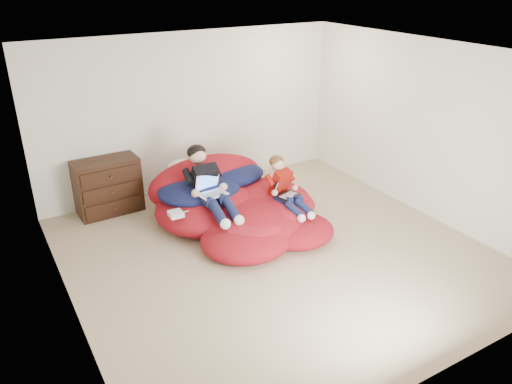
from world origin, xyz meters
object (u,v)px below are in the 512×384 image
object	(u,v)px
older_boy	(207,182)
laptop_white	(210,188)
younger_boy	(285,185)
beanbag_pile	(237,205)
dresser	(108,186)
laptop_black	(285,190)

from	to	relation	value
older_boy	laptop_white	bearing A→B (deg)	-90.00
younger_boy	laptop_white	world-z (taller)	younger_boy
beanbag_pile	laptop_white	distance (m)	0.57
dresser	older_boy	size ratio (longest dim) A/B	0.77
beanbag_pile	laptop_black	distance (m)	0.75
laptop_white	laptop_black	size ratio (longest dim) A/B	1.02
older_boy	beanbag_pile	bearing A→B (deg)	-4.97
older_boy	dresser	bearing A→B (deg)	130.95
laptop_white	laptop_black	xyz separation A→B (m)	(0.95, -0.40, -0.09)
dresser	beanbag_pile	distance (m)	1.94
beanbag_pile	laptop_white	xyz separation A→B (m)	(-0.42, -0.05, 0.38)
laptop_white	younger_boy	bearing A→B (deg)	-21.67
beanbag_pile	laptop_black	size ratio (longest dim) A/B	6.26
older_boy	younger_boy	xyz separation A→B (m)	(0.95, -0.46, -0.09)
younger_boy	laptop_black	xyz separation A→B (m)	(-0.00, -0.02, -0.07)
younger_boy	beanbag_pile	bearing A→B (deg)	140.97
older_boy	laptop_black	distance (m)	1.07
dresser	older_boy	bearing A→B (deg)	-49.05
younger_boy	laptop_black	size ratio (longest dim) A/B	2.33
beanbag_pile	laptop_black	xyz separation A→B (m)	(0.53, -0.45, 0.29)
beanbag_pile	laptop_white	world-z (taller)	laptop_white
dresser	younger_boy	size ratio (longest dim) A/B	1.05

